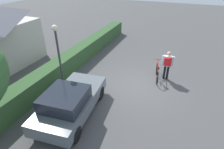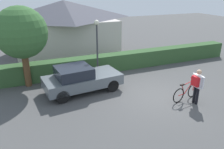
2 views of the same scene
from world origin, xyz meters
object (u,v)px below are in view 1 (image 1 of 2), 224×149
(parked_car_near, at_px, (70,102))
(person_rider, at_px, (168,63))
(bicycle, at_px, (157,72))
(street_lamp, at_px, (58,50))

(parked_car_near, bearing_deg, person_rider, -35.90)
(parked_car_near, height_order, bicycle, parked_car_near)
(parked_car_near, distance_m, street_lamp, 2.58)
(bicycle, distance_m, street_lamp, 5.65)
(parked_car_near, xyz_separation_m, bicycle, (4.53, -2.92, -0.33))
(parked_car_near, distance_m, person_rider, 5.79)
(parked_car_near, xyz_separation_m, street_lamp, (1.45, 1.42, 1.59))
(bicycle, xyz_separation_m, street_lamp, (-3.08, 4.33, 1.92))
(bicycle, height_order, person_rider, person_rider)
(parked_car_near, relative_size, street_lamp, 1.19)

